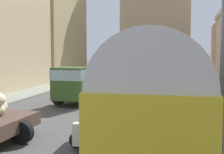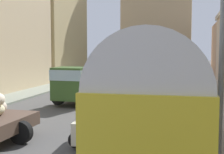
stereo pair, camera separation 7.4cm
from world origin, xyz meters
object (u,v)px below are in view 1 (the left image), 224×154
object	(u,v)px
car_2	(137,70)
streetlamp_near	(215,52)
parked_bus_0	(164,94)
cargo_truck_1	(80,84)
car_1	(132,73)
parked_bus_1	(181,65)
car_5	(161,73)
car_3	(104,120)
car_4	(140,92)
car_0	(117,80)

from	to	relation	value
car_2	streetlamp_near	bearing A→B (deg)	-76.77
parked_bus_0	cargo_truck_1	distance (m)	12.66
car_2	streetlamp_near	world-z (taller)	streetlamp_near
cargo_truck_1	car_2	world-z (taller)	cargo_truck_1
car_2	car_1	bearing A→B (deg)	-85.37
parked_bus_1	car_5	size ratio (longest dim) A/B	2.42
cargo_truck_1	car_3	world-z (taller)	cargo_truck_1
car_2	car_5	size ratio (longest dim) A/B	1.01
parked_bus_0	car_3	world-z (taller)	parked_bus_0
car_1	car_4	size ratio (longest dim) A/B	1.15
parked_bus_0	car_3	distance (m)	3.85
car_0	streetlamp_near	world-z (taller)	streetlamp_near
parked_bus_0	car_4	bearing A→B (deg)	102.22
parked_bus_0	car_3	size ratio (longest dim) A/B	2.50
car_1	streetlamp_near	size ratio (longest dim) A/B	0.71
cargo_truck_1	parked_bus_0	bearing A→B (deg)	-58.70
cargo_truck_1	car_2	distance (m)	23.32
car_2	car_3	bearing A→B (deg)	-83.04
car_1	car_3	bearing A→B (deg)	-82.49
parked_bus_0	parked_bus_1	bearing A→B (deg)	89.94
parked_bus_1	car_4	world-z (taller)	parked_bus_1
car_5	parked_bus_1	bearing A→B (deg)	-76.49
cargo_truck_1	car_1	xyz separation A→B (m)	(0.57, 17.29, -0.50)
car_0	streetlamp_near	xyz separation A→B (m)	(7.49, -19.80, 2.84)
car_0	car_5	size ratio (longest dim) A/B	1.10
car_5	car_4	bearing A→B (deg)	-89.79
car_1	car_4	world-z (taller)	car_1
parked_bus_0	car_0	world-z (taller)	parked_bus_0
car_0	car_5	xyz separation A→B (m)	(3.34, 8.17, 0.03)
car_0	car_4	bearing A→B (deg)	-67.06
car_4	parked_bus_0	bearing A→B (deg)	-77.78
cargo_truck_1	car_4	size ratio (longest dim) A/B	1.82
car_0	car_1	distance (m)	8.12
parked_bus_0	car_5	size ratio (longest dim) A/B	2.54
car_2	car_3	distance (m)	31.93
car_0	car_4	xyz separation A→B (m)	(3.40, -8.03, -0.01)
parked_bus_1	streetlamp_near	distance (m)	17.00
parked_bus_0	car_0	xyz separation A→B (m)	(-5.98, 19.96, -1.53)
car_3	streetlamp_near	distance (m)	5.46
car_1	car_5	size ratio (longest dim) A/B	1.08
car_3	car_1	bearing A→B (deg)	97.51
parked_bus_0	cargo_truck_1	world-z (taller)	parked_bus_0
car_3	car_2	bearing A→B (deg)	96.96
parked_bus_1	car_4	distance (m)	5.95
car_0	parked_bus_1	bearing A→B (deg)	-25.88
car_2	cargo_truck_1	bearing A→B (deg)	-90.21
car_5	streetlamp_near	bearing A→B (deg)	-81.56
car_2	parked_bus_1	bearing A→B (deg)	-69.16
car_3	car_5	world-z (taller)	car_3
car_5	cargo_truck_1	bearing A→B (deg)	-102.72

